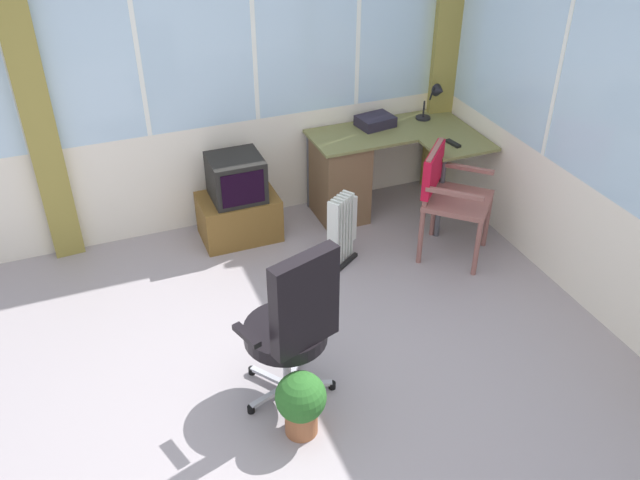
% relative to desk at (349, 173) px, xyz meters
% --- Properties ---
extents(ground, '(5.43, 5.25, 0.06)m').
position_rel_desk_xyz_m(ground, '(-1.14, -1.82, -0.44)').
color(ground, gray).
extents(north_window_panel, '(4.43, 0.07, 2.63)m').
position_rel_desk_xyz_m(north_window_panel, '(-1.14, 0.34, 0.91)').
color(north_window_panel, '#EEE5CF').
rests_on(north_window_panel, ground).
extents(east_window_panel, '(0.07, 4.25, 2.63)m').
position_rel_desk_xyz_m(east_window_panel, '(1.11, -1.82, 0.90)').
color(east_window_panel, '#EEE5CF').
rests_on(east_window_panel, ground).
extents(curtain_north_left, '(0.23, 0.09, 2.53)m').
position_rel_desk_xyz_m(curtain_north_left, '(-2.36, 0.26, 0.86)').
color(curtain_north_left, olive).
rests_on(curtain_north_left, ground).
extents(curtain_corner, '(0.23, 0.10, 2.53)m').
position_rel_desk_xyz_m(curtain_corner, '(0.98, 0.21, 0.86)').
color(curtain_corner, olive).
rests_on(curtain_corner, ground).
extents(desk, '(1.37, 0.94, 0.74)m').
position_rel_desk_xyz_m(desk, '(0.00, 0.00, 0.00)').
color(desk, olive).
rests_on(desk, ground).
extents(desk_lamp, '(0.23, 0.20, 0.33)m').
position_rel_desk_xyz_m(desk_lamp, '(0.83, 0.06, 0.55)').
color(desk_lamp, black).
rests_on(desk_lamp, desk).
extents(tv_remote, '(0.07, 0.16, 0.02)m').
position_rel_desk_xyz_m(tv_remote, '(0.73, -0.44, 0.35)').
color(tv_remote, black).
rests_on(tv_remote, desk).
extents(paper_tray, '(0.33, 0.27, 0.09)m').
position_rel_desk_xyz_m(paper_tray, '(0.30, 0.13, 0.38)').
color(paper_tray, '#231F2D').
rests_on(paper_tray, desk).
extents(wooden_armchair, '(0.68, 0.68, 0.90)m').
position_rel_desk_xyz_m(wooden_armchair, '(0.46, -0.81, 0.18)').
color(wooden_armchair, '#8B564E').
rests_on(wooden_armchair, ground).
extents(office_chair, '(0.63, 0.55, 1.12)m').
position_rel_desk_xyz_m(office_chair, '(-1.18, -1.91, 0.22)').
color(office_chair, '#B7B7BF').
rests_on(office_chair, ground).
extents(tv_on_stand, '(0.64, 0.44, 0.74)m').
position_rel_desk_xyz_m(tv_on_stand, '(-0.99, -0.00, -0.08)').
color(tv_on_stand, brown).
rests_on(tv_on_stand, ground).
extents(space_heater, '(0.33, 0.29, 0.59)m').
position_rel_desk_xyz_m(space_heater, '(-0.33, -0.64, -0.11)').
color(space_heater, silver).
rests_on(space_heater, ground).
extents(potted_plant, '(0.30, 0.30, 0.43)m').
position_rel_desk_xyz_m(potted_plant, '(-1.24, -2.16, -0.17)').
color(potted_plant, '#9F5D38').
rests_on(potted_plant, ground).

